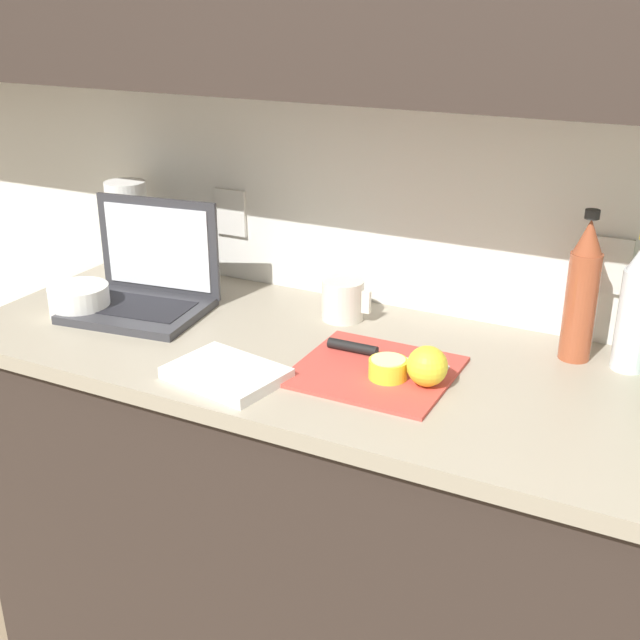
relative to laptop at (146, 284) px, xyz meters
name	(u,v)px	position (x,y,z in m)	size (l,w,h in m)	color
wall_back	(539,25)	(0.83, 0.21, 0.59)	(5.20, 0.38, 2.60)	white
counter_unit	(470,569)	(0.85, -0.04, -0.50)	(2.31, 0.64, 0.91)	#332823
laptop	(146,284)	(0.00, 0.00, 0.00)	(0.34, 0.28, 0.26)	#333338
cutting_board	(375,371)	(0.63, -0.08, -0.06)	(0.31, 0.29, 0.01)	#D1473D
knife	(366,351)	(0.59, -0.02, -0.04)	(0.26, 0.04, 0.02)	silver
lemon_half_cut	(388,368)	(0.67, -0.10, -0.03)	(0.08, 0.08, 0.04)	yellow
lemon_whole_beside	(427,366)	(0.75, -0.10, -0.01)	(0.08, 0.08, 0.08)	yellow
bottle_oil_tall	(636,307)	(1.08, 0.18, 0.07)	(0.07, 0.07, 0.29)	silver
bottle_water_clear	(582,292)	(0.97, 0.18, 0.09)	(0.06, 0.06, 0.32)	#A34C2D
measuring_cup	(343,300)	(0.45, 0.15, -0.01)	(0.12, 0.10, 0.09)	silver
bowl_white	(79,300)	(-0.12, -0.10, -0.03)	(0.14, 0.14, 0.07)	white
paper_towel_roll	(129,228)	(-0.20, 0.19, 0.06)	(0.11, 0.11, 0.25)	white
dish_towel	(227,374)	(0.38, -0.24, -0.05)	(0.22, 0.16, 0.02)	white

